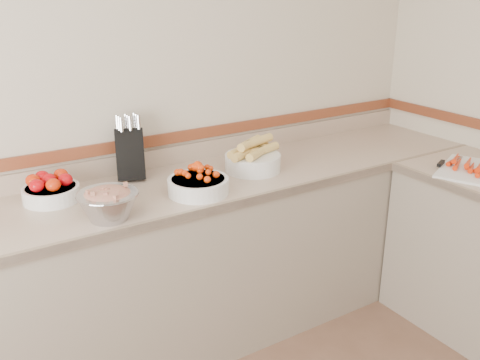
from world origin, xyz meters
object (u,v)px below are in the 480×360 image
tomato_bowl (51,189)px  corn_bowl (253,158)px  knife_block (130,152)px  rhubarb_bowl (108,203)px  cherry_tomato_bowl (198,183)px  cutting_board (475,169)px

tomato_bowl → corn_bowl: corn_bowl is taller
corn_bowl → knife_block: bearing=158.4°
knife_block → corn_bowl: (0.59, -0.23, -0.07)m
tomato_bowl → rhubarb_bowl: size_ratio=0.99×
tomato_bowl → cherry_tomato_bowl: (0.61, -0.28, -0.00)m
tomato_bowl → cutting_board: tomato_bowl is taller
knife_block → corn_bowl: knife_block is taller
cherry_tomato_bowl → tomato_bowl: bearing=155.2°
rhubarb_bowl → cutting_board: bearing=-13.9°
tomato_bowl → rhubarb_bowl: bearing=-65.6°
tomato_bowl → rhubarb_bowl: (0.15, -0.34, 0.02)m
knife_block → cherry_tomato_bowl: 0.43m
rhubarb_bowl → cutting_board: size_ratio=0.49×
cherry_tomato_bowl → corn_bowl: corn_bowl is taller
cherry_tomato_bowl → rhubarb_bowl: cherry_tomato_bowl is taller
tomato_bowl → corn_bowl: bearing=-8.2°
cherry_tomato_bowl → cutting_board: cherry_tomato_bowl is taller
knife_block → tomato_bowl: 0.44m
rhubarb_bowl → tomato_bowl: bearing=114.4°
rhubarb_bowl → cherry_tomato_bowl: bearing=7.3°
knife_block → rhubarb_bowl: bearing=-122.0°
knife_block → rhubarb_bowl: size_ratio=1.30×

